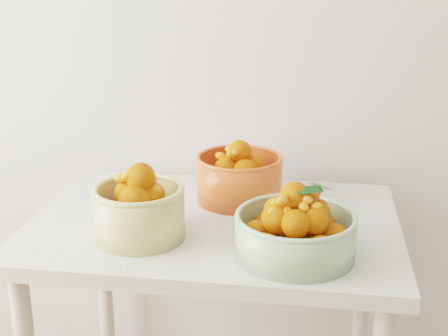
{
  "coord_description": "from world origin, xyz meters",
  "views": [
    {
      "loc": [
        0.04,
        0.05,
        1.43
      ],
      "look_at": [
        -0.19,
        1.54,
        0.92
      ],
      "focal_mm": 50.0,
      "sensor_mm": 36.0,
      "label": 1
    }
  ],
  "objects_px": {
    "bowl_green": "(296,231)",
    "table": "(215,251)",
    "bowl_cream": "(139,210)",
    "bowl_orange": "(239,177)"
  },
  "relations": [
    {
      "from": "bowl_cream",
      "to": "bowl_orange",
      "type": "bearing_deg",
      "value": 53.72
    },
    {
      "from": "bowl_green",
      "to": "bowl_orange",
      "type": "xyz_separation_m",
      "value": [
        -0.18,
        0.34,
        0.01
      ]
    },
    {
      "from": "bowl_orange",
      "to": "bowl_cream",
      "type": "bearing_deg",
      "value": -126.28
    },
    {
      "from": "bowl_cream",
      "to": "bowl_green",
      "type": "distance_m",
      "value": 0.4
    },
    {
      "from": "table",
      "to": "bowl_cream",
      "type": "distance_m",
      "value": 0.28
    },
    {
      "from": "table",
      "to": "bowl_cream",
      "type": "height_order",
      "value": "bowl_cream"
    },
    {
      "from": "table",
      "to": "bowl_orange",
      "type": "relative_size",
      "value": 3.07
    },
    {
      "from": "bowl_cream",
      "to": "bowl_orange",
      "type": "xyz_separation_m",
      "value": [
        0.22,
        0.3,
        -0.0
      ]
    },
    {
      "from": "table",
      "to": "bowl_green",
      "type": "distance_m",
      "value": 0.33
    },
    {
      "from": "bowl_green",
      "to": "table",
      "type": "bearing_deg",
      "value": 140.83
    }
  ]
}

